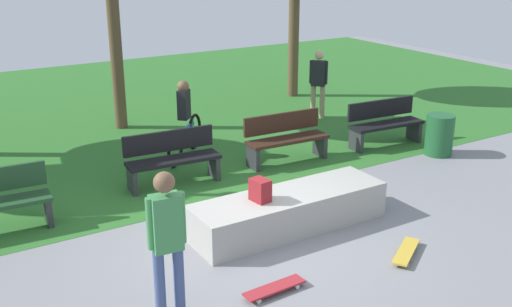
{
  "coord_description": "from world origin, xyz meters",
  "views": [
    {
      "loc": [
        -3.93,
        -6.52,
        3.96
      ],
      "look_at": [
        0.69,
        0.99,
        0.87
      ],
      "focal_mm": 42.78,
      "sensor_mm": 36.0,
      "label": 1
    }
  ],
  "objects_px": {
    "skater_performing_trick": "(167,235)",
    "skateboard_by_ledge": "(406,251)",
    "backpack_on_ledge": "(260,190)",
    "cyclist_on_bicycle": "(185,125)",
    "park_bench_near_path": "(172,157)",
    "pedestrian_with_backpack": "(319,78)",
    "trash_bin": "(439,135)",
    "skateboard_spare": "(274,288)",
    "concrete_ledge": "(289,211)",
    "park_bench_center_lawn": "(385,122)",
    "park_bench_far_right": "(286,137)"
  },
  "relations": [
    {
      "from": "concrete_ledge",
      "to": "pedestrian_with_backpack",
      "type": "relative_size",
      "value": 1.86
    },
    {
      "from": "skater_performing_trick",
      "to": "cyclist_on_bicycle",
      "type": "xyz_separation_m",
      "value": [
        2.45,
        4.79,
        -0.38
      ]
    },
    {
      "from": "backpack_on_ledge",
      "to": "trash_bin",
      "type": "height_order",
      "value": "backpack_on_ledge"
    },
    {
      "from": "backpack_on_ledge",
      "to": "park_bench_near_path",
      "type": "relative_size",
      "value": 0.2
    },
    {
      "from": "skater_performing_trick",
      "to": "skateboard_spare",
      "type": "distance_m",
      "value": 1.58
    },
    {
      "from": "park_bench_near_path",
      "to": "cyclist_on_bicycle",
      "type": "relative_size",
      "value": 1.07
    },
    {
      "from": "skateboard_by_ledge",
      "to": "trash_bin",
      "type": "xyz_separation_m",
      "value": [
        3.46,
        2.64,
        0.33
      ]
    },
    {
      "from": "skateboard_by_ledge",
      "to": "trash_bin",
      "type": "bearing_deg",
      "value": 37.38
    },
    {
      "from": "park_bench_far_right",
      "to": "park_bench_near_path",
      "type": "bearing_deg",
      "value": 178.01
    },
    {
      "from": "backpack_on_ledge",
      "to": "skateboard_by_ledge",
      "type": "bearing_deg",
      "value": 33.24
    },
    {
      "from": "backpack_on_ledge",
      "to": "trash_bin",
      "type": "bearing_deg",
      "value": 95.08
    },
    {
      "from": "skater_performing_trick",
      "to": "park_bench_far_right",
      "type": "distance_m",
      "value": 5.3
    },
    {
      "from": "pedestrian_with_backpack",
      "to": "cyclist_on_bicycle",
      "type": "xyz_separation_m",
      "value": [
        -3.84,
        -0.86,
        -0.31
      ]
    },
    {
      "from": "park_bench_near_path",
      "to": "concrete_ledge",
      "type": "bearing_deg",
      "value": -73.35
    },
    {
      "from": "trash_bin",
      "to": "cyclist_on_bicycle",
      "type": "height_order",
      "value": "cyclist_on_bicycle"
    },
    {
      "from": "park_bench_far_right",
      "to": "park_bench_near_path",
      "type": "distance_m",
      "value": 2.28
    },
    {
      "from": "concrete_ledge",
      "to": "skater_performing_trick",
      "type": "height_order",
      "value": "skater_performing_trick"
    },
    {
      "from": "skateboard_spare",
      "to": "trash_bin",
      "type": "xyz_separation_m",
      "value": [
        5.44,
        2.48,
        0.33
      ]
    },
    {
      "from": "skateboard_spare",
      "to": "park_bench_near_path",
      "type": "distance_m",
      "value": 3.84
    },
    {
      "from": "concrete_ledge",
      "to": "pedestrian_with_backpack",
      "type": "bearing_deg",
      "value": 49.03
    },
    {
      "from": "skateboard_spare",
      "to": "trash_bin",
      "type": "height_order",
      "value": "trash_bin"
    },
    {
      "from": "backpack_on_ledge",
      "to": "skater_performing_trick",
      "type": "distance_m",
      "value": 2.24
    },
    {
      "from": "skateboard_spare",
      "to": "pedestrian_with_backpack",
      "type": "xyz_separation_m",
      "value": [
        5.04,
        5.84,
        0.88
      ]
    },
    {
      "from": "trash_bin",
      "to": "pedestrian_with_backpack",
      "type": "distance_m",
      "value": 3.43
    },
    {
      "from": "park_bench_far_right",
      "to": "backpack_on_ledge",
      "type": "bearing_deg",
      "value": -130.77
    },
    {
      "from": "park_bench_near_path",
      "to": "skater_performing_trick",
      "type": "bearing_deg",
      "value": -114.6
    },
    {
      "from": "skater_performing_trick",
      "to": "park_bench_center_lawn",
      "type": "bearing_deg",
      "value": 28.05
    },
    {
      "from": "skater_performing_trick",
      "to": "pedestrian_with_backpack",
      "type": "height_order",
      "value": "skater_performing_trick"
    },
    {
      "from": "backpack_on_ledge",
      "to": "skater_performing_trick",
      "type": "relative_size",
      "value": 0.19
    },
    {
      "from": "pedestrian_with_backpack",
      "to": "skateboard_by_ledge",
      "type": "bearing_deg",
      "value": -116.96
    },
    {
      "from": "concrete_ledge",
      "to": "park_bench_far_right",
      "type": "distance_m",
      "value": 2.83
    },
    {
      "from": "backpack_on_ledge",
      "to": "park_bench_far_right",
      "type": "distance_m",
      "value": 3.13
    },
    {
      "from": "skateboard_by_ledge",
      "to": "cyclist_on_bicycle",
      "type": "relative_size",
      "value": 0.51
    },
    {
      "from": "backpack_on_ledge",
      "to": "cyclist_on_bicycle",
      "type": "height_order",
      "value": "cyclist_on_bicycle"
    },
    {
      "from": "concrete_ledge",
      "to": "cyclist_on_bicycle",
      "type": "height_order",
      "value": "cyclist_on_bicycle"
    },
    {
      "from": "concrete_ledge",
      "to": "backpack_on_ledge",
      "type": "xyz_separation_m",
      "value": [
        -0.49,
        0.01,
        0.43
      ]
    },
    {
      "from": "park_bench_center_lawn",
      "to": "pedestrian_with_backpack",
      "type": "distance_m",
      "value": 2.4
    },
    {
      "from": "skater_performing_trick",
      "to": "park_bench_center_lawn",
      "type": "xyz_separation_m",
      "value": [
        6.19,
        3.3,
        -0.53
      ]
    },
    {
      "from": "backpack_on_ledge",
      "to": "cyclist_on_bicycle",
      "type": "xyz_separation_m",
      "value": [
        0.56,
        3.62,
        -0.06
      ]
    },
    {
      "from": "park_bench_center_lawn",
      "to": "park_bench_near_path",
      "type": "relative_size",
      "value": 1.0
    },
    {
      "from": "park_bench_far_right",
      "to": "trash_bin",
      "type": "distance_m",
      "value": 3.03
    },
    {
      "from": "pedestrian_with_backpack",
      "to": "trash_bin",
      "type": "bearing_deg",
      "value": -83.1
    },
    {
      "from": "concrete_ledge",
      "to": "park_bench_center_lawn",
      "type": "xyz_separation_m",
      "value": [
        3.81,
        2.14,
        0.21
      ]
    },
    {
      "from": "skater_performing_trick",
      "to": "skateboard_by_ledge",
      "type": "bearing_deg",
      "value": -6.25
    },
    {
      "from": "skater_performing_trick",
      "to": "trash_bin",
      "type": "bearing_deg",
      "value": 18.91
    },
    {
      "from": "backpack_on_ledge",
      "to": "skateboard_by_ledge",
      "type": "height_order",
      "value": "backpack_on_ledge"
    },
    {
      "from": "skater_performing_trick",
      "to": "skateboard_by_ledge",
      "type": "distance_m",
      "value": 3.38
    },
    {
      "from": "park_bench_far_right",
      "to": "pedestrian_with_backpack",
      "type": "bearing_deg",
      "value": 42.03
    },
    {
      "from": "concrete_ledge",
      "to": "park_bench_far_right",
      "type": "bearing_deg",
      "value": 56.89
    },
    {
      "from": "backpack_on_ledge",
      "to": "skateboard_by_ledge",
      "type": "distance_m",
      "value": 2.12
    }
  ]
}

